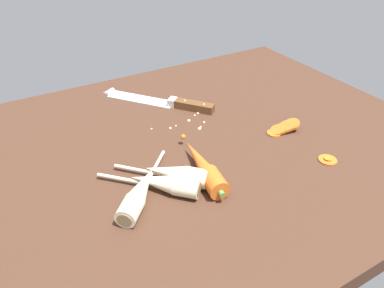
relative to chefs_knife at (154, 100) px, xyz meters
The scene contains 9 objects.
ground_plane 24.29cm from the chefs_knife, 96.20° to the right, with size 120.00×90.00×4.00cm, color #42281C.
chefs_knife is the anchor object (origin of this frame).
whole_carrot 35.98cm from the chefs_knife, 98.53° to the right, with size 6.95×22.46×4.20cm.
parsnip_front 41.38cm from the chefs_knife, 119.13° to the right, with size 17.52×18.14×4.00cm.
parsnip_mid_left 38.85cm from the chefs_knife, 112.21° to the right, with size 16.78×17.14×4.00cm.
parsnip_mid_right 36.30cm from the chefs_knife, 108.16° to the right, with size 15.66×16.57×4.00cm.
carrot_slice_stack 37.05cm from the chefs_knife, 55.61° to the right, with size 8.70×4.54×3.09cm.
carrot_slice_stray_near 49.74cm from the chefs_knife, 64.74° to the right, with size 4.06×4.06×0.70cm.
mince_crumbs 16.11cm from the chefs_knife, 79.09° to the right, with size 14.71×7.78×0.85cm.
Camera 1 is at (-36.07, -63.98, 49.36)cm, focal length 35.10 mm.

